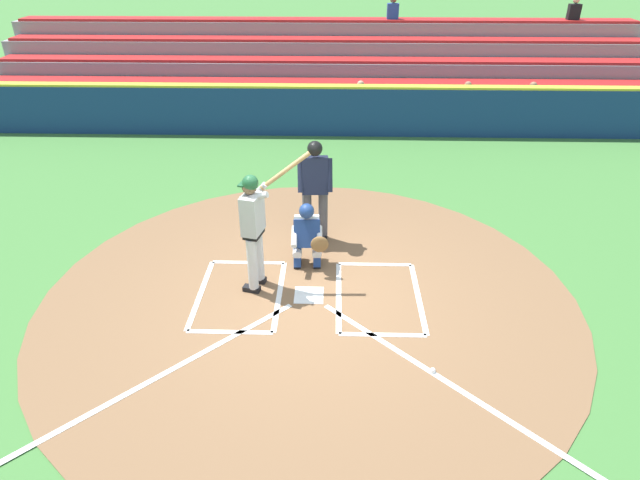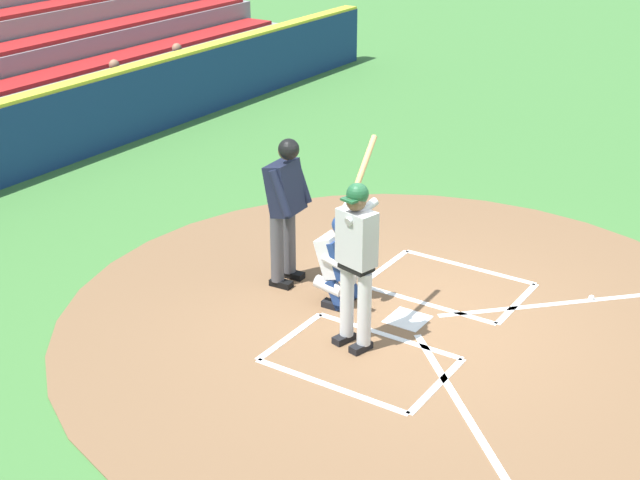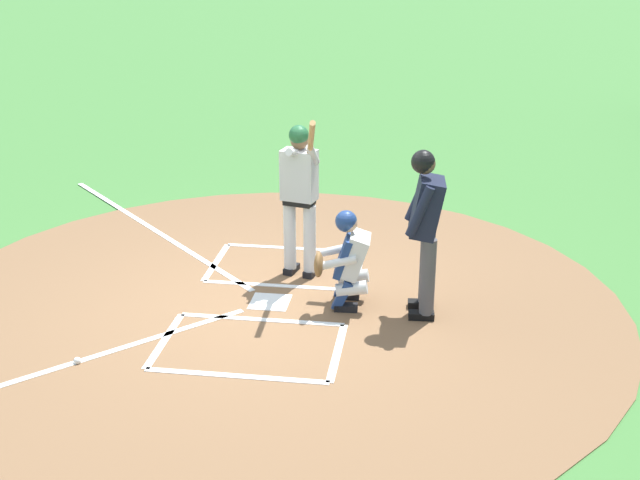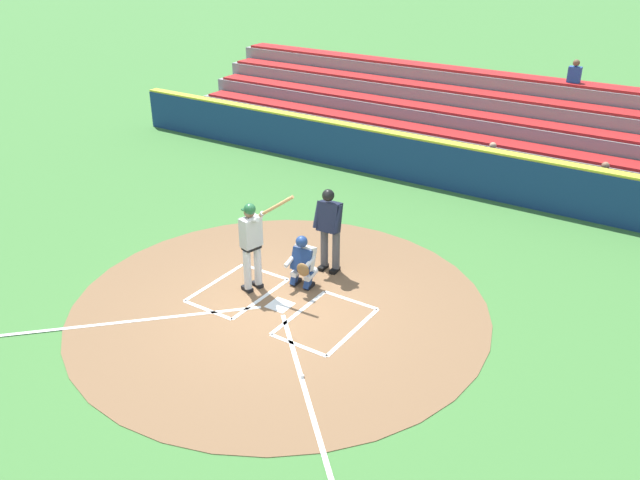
# 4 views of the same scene
# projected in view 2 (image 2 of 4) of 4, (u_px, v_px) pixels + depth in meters

# --- Properties ---
(ground_plane) EXTENTS (120.00, 120.00, 0.00)m
(ground_plane) POSITION_uv_depth(u_px,v_px,m) (408.00, 320.00, 10.41)
(ground_plane) COLOR #427A38
(dirt_circle) EXTENTS (8.00, 8.00, 0.01)m
(dirt_circle) POSITION_uv_depth(u_px,v_px,m) (408.00, 320.00, 10.41)
(dirt_circle) COLOR brown
(dirt_circle) RESTS_ON ground
(home_plate_and_chalk) EXTENTS (7.93, 4.91, 0.01)m
(home_plate_and_chalk) POSITION_uv_depth(u_px,v_px,m) (479.00, 341.00, 9.96)
(home_plate_and_chalk) COLOR white
(home_plate_and_chalk) RESTS_ON dirt_circle
(batter) EXTENTS (1.05, 0.54, 2.13)m
(batter) POSITION_uv_depth(u_px,v_px,m) (356.00, 253.00, 9.47)
(batter) COLOR silver
(batter) RESTS_ON ground
(catcher) EXTENTS (0.60, 0.60, 1.13)m
(catcher) POSITION_uv_depth(u_px,v_px,m) (341.00, 258.00, 10.57)
(catcher) COLOR black
(catcher) RESTS_ON ground
(plate_umpire) EXTENTS (0.60, 0.44, 1.86)m
(plate_umpire) POSITION_uv_depth(u_px,v_px,m) (285.00, 202.00, 10.86)
(plate_umpire) COLOR #4C4C51
(plate_umpire) RESTS_ON ground
(baseball) EXTENTS (0.07, 0.07, 0.07)m
(baseball) POSITION_uv_depth(u_px,v_px,m) (592.00, 298.00, 10.84)
(baseball) COLOR white
(baseball) RESTS_ON ground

